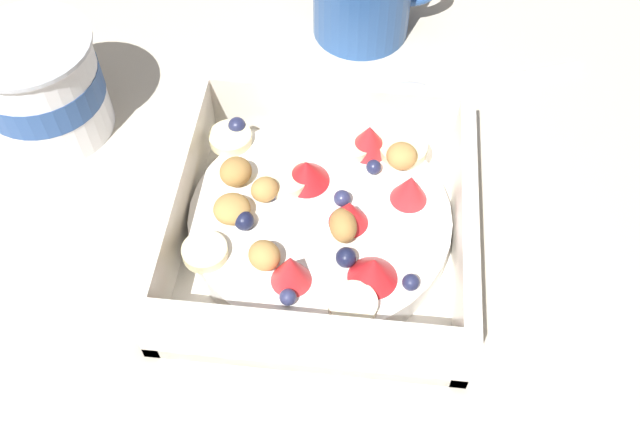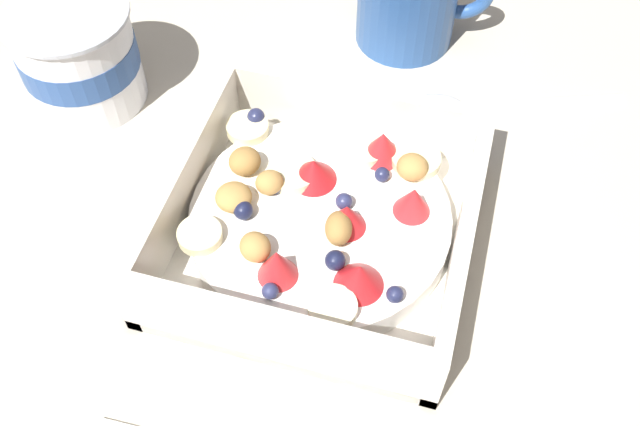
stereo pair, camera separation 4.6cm
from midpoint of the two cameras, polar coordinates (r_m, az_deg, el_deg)
The scene contains 4 objects.
ground_plane at distance 0.49m, azimuth 1.65°, elevation -1.10°, with size 2.40×2.40×0.00m, color beige.
fruit_bowl at distance 0.47m, azimuth 2.86°, elevation -0.83°, with size 0.19×0.19×0.06m.
spoon at distance 0.58m, azimuth 14.03°, elevation 8.36°, with size 0.08×0.17×0.01m.
yogurt_cup at distance 0.56m, azimuth -16.45°, elevation 11.77°, with size 0.09×0.09×0.08m.
Camera 2 is at (-0.27, -0.09, 0.40)m, focal length 40.24 mm.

